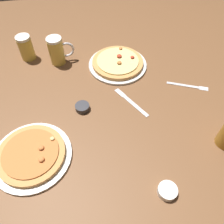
{
  "coord_description": "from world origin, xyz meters",
  "views": [
    {
      "loc": [
        -0.1,
        -0.62,
        0.81
      ],
      "look_at": [
        0.0,
        0.0,
        0.02
      ],
      "focal_mm": 36.36,
      "sensor_mm": 36.0,
      "label": 1
    }
  ],
  "objects_px": {
    "beer_mug_dark": "(57,51)",
    "fork_left": "(189,86)",
    "pizza_plate_near": "(32,155)",
    "ramekin_butter": "(167,191)",
    "beer_mug_pale": "(26,47)",
    "ramekin_sauce": "(82,107)",
    "knife_right": "(131,102)",
    "pizza_plate_far": "(118,63)"
  },
  "relations": [
    {
      "from": "ramekin_butter",
      "to": "knife_right",
      "type": "height_order",
      "value": "ramekin_butter"
    },
    {
      "from": "ramekin_butter",
      "to": "beer_mug_dark",
      "type": "bearing_deg",
      "value": 114.54
    },
    {
      "from": "beer_mug_pale",
      "to": "knife_right",
      "type": "relative_size",
      "value": 0.68
    },
    {
      "from": "beer_mug_dark",
      "to": "ramekin_butter",
      "type": "bearing_deg",
      "value": -65.46
    },
    {
      "from": "beer_mug_dark",
      "to": "ramekin_butter",
      "type": "height_order",
      "value": "beer_mug_dark"
    },
    {
      "from": "pizza_plate_near",
      "to": "ramekin_butter",
      "type": "bearing_deg",
      "value": -24.75
    },
    {
      "from": "pizza_plate_far",
      "to": "beer_mug_pale",
      "type": "distance_m",
      "value": 0.51
    },
    {
      "from": "ramekin_sauce",
      "to": "ramekin_butter",
      "type": "distance_m",
      "value": 0.51
    },
    {
      "from": "fork_left",
      "to": "knife_right",
      "type": "distance_m",
      "value": 0.31
    },
    {
      "from": "ramekin_butter",
      "to": "ramekin_sauce",
      "type": "bearing_deg",
      "value": 121.41
    },
    {
      "from": "pizza_plate_far",
      "to": "beer_mug_dark",
      "type": "bearing_deg",
      "value": 165.05
    },
    {
      "from": "beer_mug_dark",
      "to": "knife_right",
      "type": "xyz_separation_m",
      "value": [
        0.33,
        -0.36,
        -0.07
      ]
    },
    {
      "from": "beer_mug_dark",
      "to": "knife_right",
      "type": "relative_size",
      "value": 0.75
    },
    {
      "from": "beer_mug_dark",
      "to": "fork_left",
      "type": "relative_size",
      "value": 0.76
    },
    {
      "from": "beer_mug_dark",
      "to": "fork_left",
      "type": "distance_m",
      "value": 0.71
    },
    {
      "from": "pizza_plate_near",
      "to": "beer_mug_pale",
      "type": "distance_m",
      "value": 0.64
    },
    {
      "from": "pizza_plate_near",
      "to": "ramekin_butter",
      "type": "relative_size",
      "value": 4.49
    },
    {
      "from": "ramekin_butter",
      "to": "fork_left",
      "type": "bearing_deg",
      "value": 61.03
    },
    {
      "from": "beer_mug_dark",
      "to": "fork_left",
      "type": "xyz_separation_m",
      "value": [
        0.64,
        -0.3,
        -0.07
      ]
    },
    {
      "from": "knife_right",
      "to": "fork_left",
      "type": "bearing_deg",
      "value": 10.45
    },
    {
      "from": "beer_mug_dark",
      "to": "beer_mug_pale",
      "type": "height_order",
      "value": "beer_mug_dark"
    },
    {
      "from": "beer_mug_pale",
      "to": "ramekin_sauce",
      "type": "relative_size",
      "value": 2.07
    },
    {
      "from": "beer_mug_pale",
      "to": "fork_left",
      "type": "xyz_separation_m",
      "value": [
        0.81,
        -0.37,
        -0.06
      ]
    },
    {
      "from": "knife_right",
      "to": "pizza_plate_far",
      "type": "bearing_deg",
      "value": 93.19
    },
    {
      "from": "ramekin_sauce",
      "to": "fork_left",
      "type": "relative_size",
      "value": 0.33
    },
    {
      "from": "beer_mug_pale",
      "to": "knife_right",
      "type": "xyz_separation_m",
      "value": [
        0.5,
        -0.42,
        -0.06
      ]
    },
    {
      "from": "fork_left",
      "to": "beer_mug_pale",
      "type": "bearing_deg",
      "value": 155.52
    },
    {
      "from": "ramekin_sauce",
      "to": "fork_left",
      "type": "height_order",
      "value": "ramekin_sauce"
    },
    {
      "from": "ramekin_butter",
      "to": "fork_left",
      "type": "height_order",
      "value": "ramekin_butter"
    },
    {
      "from": "ramekin_sauce",
      "to": "ramekin_butter",
      "type": "xyz_separation_m",
      "value": [
        0.26,
        -0.43,
        0.0
      ]
    },
    {
      "from": "knife_right",
      "to": "beer_mug_pale",
      "type": "bearing_deg",
      "value": 139.59
    },
    {
      "from": "ramekin_butter",
      "to": "knife_right",
      "type": "xyz_separation_m",
      "value": [
        -0.03,
        0.44,
        -0.01
      ]
    },
    {
      "from": "fork_left",
      "to": "pizza_plate_far",
      "type": "bearing_deg",
      "value": 146.28
    },
    {
      "from": "beer_mug_pale",
      "to": "ramekin_sauce",
      "type": "bearing_deg",
      "value": -57.97
    },
    {
      "from": "pizza_plate_near",
      "to": "beer_mug_dark",
      "type": "bearing_deg",
      "value": 78.39
    },
    {
      "from": "pizza_plate_far",
      "to": "beer_mug_pale",
      "type": "relative_size",
      "value": 2.32
    },
    {
      "from": "pizza_plate_near",
      "to": "ramekin_sauce",
      "type": "height_order",
      "value": "pizza_plate_near"
    },
    {
      "from": "pizza_plate_near",
      "to": "ramekin_sauce",
      "type": "relative_size",
      "value": 4.77
    },
    {
      "from": "pizza_plate_near",
      "to": "pizza_plate_far",
      "type": "distance_m",
      "value": 0.65
    },
    {
      "from": "beer_mug_dark",
      "to": "beer_mug_pale",
      "type": "bearing_deg",
      "value": 158.28
    },
    {
      "from": "beer_mug_pale",
      "to": "ramekin_sauce",
      "type": "distance_m",
      "value": 0.51
    },
    {
      "from": "beer_mug_dark",
      "to": "beer_mug_pale",
      "type": "distance_m",
      "value": 0.18
    }
  ]
}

